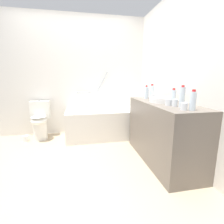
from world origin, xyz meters
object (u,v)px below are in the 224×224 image
object	(u,v)px
water_bottle_0	(173,97)
drinking_glass_1	(175,103)
bathtub	(107,122)
drinking_glass_2	(153,97)
sink_faucet	(174,99)
toilet_paper_roll	(26,138)
water_bottle_3	(146,93)
drinking_glass_3	(168,102)
water_bottle_5	(193,101)
water_bottle_4	(152,92)
water_bottle_1	(147,93)
toilet	(40,120)
drinking_glass_0	(184,106)
sink_basin	(161,100)
water_bottle_2	(182,97)

from	to	relation	value
water_bottle_0	drinking_glass_1	world-z (taller)	water_bottle_0
bathtub	drinking_glass_2	distance (m)	1.22
sink_faucet	toilet_paper_roll	xyz separation A→B (m)	(-2.38, 1.15, -0.85)
water_bottle_3	drinking_glass_3	xyz separation A→B (m)	(0.00, -0.69, -0.06)
water_bottle_0	water_bottle_5	xyz separation A→B (m)	(-0.00, -0.37, 0.00)
sink_faucet	water_bottle_4	world-z (taller)	water_bottle_4
water_bottle_1	water_bottle_3	bearing A→B (deg)	-120.02
bathtub	water_bottle_4	world-z (taller)	bathtub
water_bottle_0	toilet	bearing A→B (deg)	142.51
sink_faucet	water_bottle_1	size ratio (longest dim) A/B	0.83
drinking_glass_3	sink_faucet	bearing A→B (deg)	48.83
bathtub	drinking_glass_0	distance (m)	1.90
sink_basin	drinking_glass_0	world-z (taller)	drinking_glass_0
sink_faucet	drinking_glass_2	size ratio (longest dim) A/B	1.85
water_bottle_5	drinking_glass_2	world-z (taller)	water_bottle_5
drinking_glass_1	water_bottle_1	bearing A→B (deg)	89.09
water_bottle_1	water_bottle_3	world-z (taller)	water_bottle_3
water_bottle_2	drinking_glass_3	xyz separation A→B (m)	(-0.08, 0.15, -0.08)
water_bottle_3	drinking_glass_1	xyz separation A→B (m)	(0.04, -0.76, -0.06)
water_bottle_1	toilet_paper_roll	world-z (taller)	water_bottle_1
bathtub	drinking_glass_2	xyz separation A→B (m)	(0.57, -0.89, 0.60)
toilet	drinking_glass_2	bearing A→B (deg)	59.10
water_bottle_1	water_bottle_3	xyz separation A→B (m)	(-0.06, -0.10, 0.02)
sink_faucet	water_bottle_0	world-z (taller)	water_bottle_0
drinking_glass_3	water_bottle_1	bearing A→B (deg)	86.07
sink_basin	sink_faucet	xyz separation A→B (m)	(0.19, 0.00, 0.00)
water_bottle_3	bathtub	bearing A→B (deg)	125.80
water_bottle_4	water_bottle_3	bearing A→B (deg)	138.36
drinking_glass_2	sink_basin	bearing A→B (deg)	-88.13
water_bottle_0	drinking_glass_0	bearing A→B (deg)	-103.37
water_bottle_2	sink_basin	bearing A→B (deg)	94.06
drinking_glass_0	water_bottle_5	bearing A→B (deg)	-19.82
toilet_paper_roll	water_bottle_1	bearing A→B (deg)	-16.42
drinking_glass_1	drinking_glass_2	size ratio (longest dim) A/B	1.06
water_bottle_5	drinking_glass_3	distance (m)	0.35
bathtub	toilet_paper_roll	size ratio (longest dim) A/B	15.01
water_bottle_0	drinking_glass_2	xyz separation A→B (m)	(-0.04, 0.49, -0.06)
bathtub	water_bottle_1	world-z (taller)	bathtub
water_bottle_2	drinking_glass_3	distance (m)	0.19
toilet	water_bottle_4	xyz separation A→B (m)	(1.93, -0.91, 0.60)
water_bottle_2	water_bottle_3	bearing A→B (deg)	95.85
water_bottle_5	bathtub	bearing A→B (deg)	109.31
toilet	water_bottle_0	distance (m)	2.53
bathtub	toilet	bearing A→B (deg)	174.95
water_bottle_2	water_bottle_4	distance (m)	0.78
sink_faucet	water_bottle_1	xyz separation A→B (m)	(-0.19, 0.51, 0.05)
sink_basin	water_bottle_2	xyz separation A→B (m)	(0.03, -0.43, 0.09)
water_bottle_1	water_bottle_2	world-z (taller)	water_bottle_2
toilet	water_bottle_3	bearing A→B (deg)	62.42
drinking_glass_1	drinking_glass_3	world-z (taller)	drinking_glass_1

